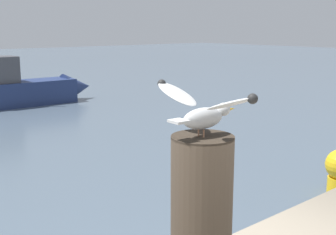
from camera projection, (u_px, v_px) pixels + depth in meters
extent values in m
cylinder|color=#382D23|center=(201.00, 221.00, 2.16)|extent=(0.30, 0.30, 0.85)
cylinder|color=tan|center=(204.00, 133.00, 2.05)|extent=(0.01, 0.01, 0.04)
cylinder|color=tan|center=(199.00, 132.00, 2.08)|extent=(0.01, 0.01, 0.04)
ellipsoid|color=silver|center=(203.00, 118.00, 2.06)|extent=(0.23, 0.10, 0.10)
sphere|color=silver|center=(224.00, 109.00, 2.13)|extent=(0.06, 0.06, 0.06)
cone|color=gold|center=(232.00, 109.00, 2.17)|extent=(0.05, 0.02, 0.02)
cube|color=silver|center=(179.00, 121.00, 1.97)|extent=(0.07, 0.08, 0.01)
ellipsoid|color=silver|center=(230.00, 104.00, 1.89)|extent=(0.13, 0.27, 0.10)
sphere|color=#2B2B2B|center=(253.00, 99.00, 1.79)|extent=(0.04, 0.04, 0.04)
ellipsoid|color=silver|center=(177.00, 94.00, 2.18)|extent=(0.13, 0.27, 0.10)
sphere|color=#2B2B2B|center=(162.00, 84.00, 2.26)|extent=(0.04, 0.04, 0.04)
cube|color=navy|center=(14.00, 94.00, 17.11)|extent=(4.75, 1.47, 0.94)
cone|color=navy|center=(77.00, 87.00, 18.75)|extent=(1.22, 1.22, 1.18)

